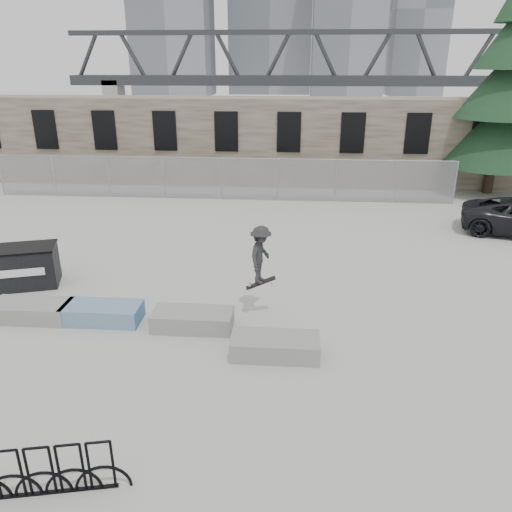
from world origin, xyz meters
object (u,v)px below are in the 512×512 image
(planter_far_left, at_px, (31,310))
(spruce_tree, at_px, (503,96))
(planter_center_right, at_px, (193,319))
(planter_offset, at_px, (275,346))
(skateboarder, at_px, (261,255))
(dumpster, at_px, (25,266))
(planter_center_left, at_px, (102,312))

(planter_far_left, height_order, spruce_tree, spruce_tree)
(planter_far_left, distance_m, planter_center_right, 4.27)
(planter_offset, relative_size, spruce_tree, 0.17)
(spruce_tree, distance_m, skateboarder, 17.89)
(planter_center_right, distance_m, dumpster, 5.85)
(planter_center_left, xyz_separation_m, planter_center_right, (2.40, -0.17, 0.00))
(planter_center_right, xyz_separation_m, dumpster, (-5.43, 2.14, 0.36))
(planter_offset, bearing_deg, planter_center_right, 152.72)
(planter_center_right, distance_m, skateboarder, 2.35)
(dumpster, bearing_deg, planter_offset, -41.00)
(planter_center_left, distance_m, skateboarder, 4.35)
(planter_center_right, xyz_separation_m, spruce_tree, (12.26, 14.85, 4.47))
(planter_far_left, height_order, planter_center_right, same)
(dumpster, xyz_separation_m, spruce_tree, (17.69, 12.71, 4.10))
(planter_far_left, relative_size, planter_center_right, 1.00)
(planter_offset, distance_m, skateboarder, 2.41)
(planter_center_left, bearing_deg, skateboarder, 8.33)
(planter_center_left, relative_size, spruce_tree, 0.17)
(dumpster, height_order, spruce_tree, spruce_tree)
(spruce_tree, bearing_deg, skateboarder, -126.97)
(dumpster, distance_m, skateboarder, 7.31)
(spruce_tree, bearing_deg, planter_offset, -122.47)
(planter_far_left, height_order, dumpster, dumpster)
(planter_offset, xyz_separation_m, spruce_tree, (10.14, 15.94, 4.47))
(planter_offset, bearing_deg, planter_far_left, 169.04)
(planter_far_left, height_order, planter_offset, same)
(spruce_tree, bearing_deg, planter_center_left, -134.95)
(planter_far_left, distance_m, dumpster, 2.34)
(planter_center_right, relative_size, dumpster, 0.95)
(spruce_tree, height_order, skateboarder, spruce_tree)
(skateboarder, bearing_deg, planter_far_left, 111.30)
(planter_center_left, distance_m, dumpster, 3.64)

